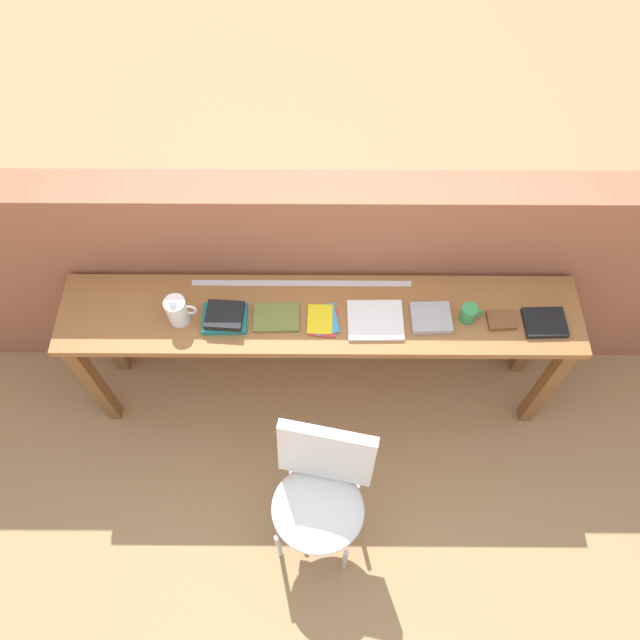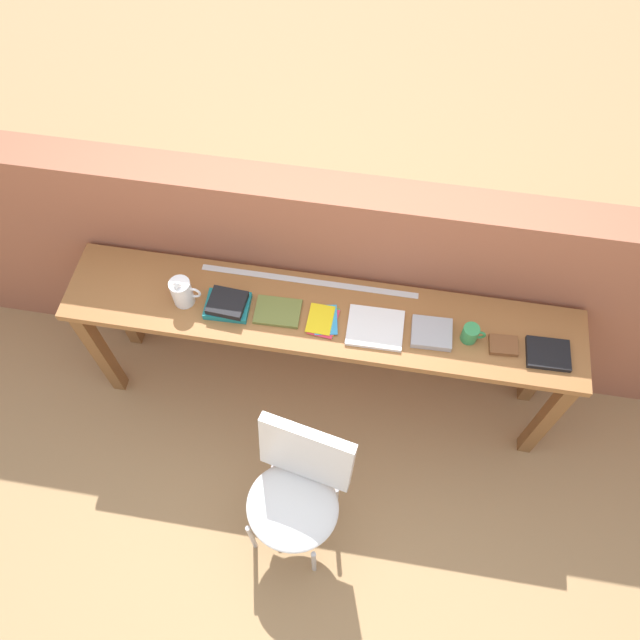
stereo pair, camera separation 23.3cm
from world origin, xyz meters
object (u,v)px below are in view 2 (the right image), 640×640
Objects in this scene: magazine_cycling at (278,312)px; book_open_centre at (375,328)px; mug at (471,334)px; pitcher_white at (182,292)px; pamphlet_pile_colourful at (323,320)px; chair_white_moulded at (297,488)px; book_stack_leftmost at (227,305)px; book_repair_rightmost at (548,354)px; leather_journal_brown at (503,345)px.

book_open_centre is (0.47, -0.01, 0.00)m from magazine_cycling.
pitcher_white is at bearing -179.46° from mug.
magazine_cycling is at bearing 176.87° from pamphlet_pile_colourful.
pitcher_white reaches higher than magazine_cycling.
magazine_cycling is (0.45, 0.01, -0.07)m from pitcher_white.
chair_white_moulded is 4.13× the size of magazine_cycling.
pitcher_white is 0.98× the size of pamphlet_pile_colourful.
book_stack_leftmost is 0.71m from book_open_centre.
book_repair_rightmost is at bearing -0.55° from pitcher_white.
pitcher_white reaches higher than book_open_centre.
mug is at bearing -1.19° from magazine_cycling.
book_stack_leftmost is at bearing -1.56° from pitcher_white.
book_repair_rightmost is at bearing -4.65° from mug.
chair_white_moulded is 8.10× the size of mug.
book_stack_leftmost is 0.24m from magazine_cycling.
book_repair_rightmost is (0.80, -0.01, 0.00)m from book_open_centre.
mug is at bearing 1.69° from book_open_centre.
pamphlet_pile_colourful is 0.25m from book_open_centre.
book_stack_leftmost is at bearing -179.85° from pamphlet_pile_colourful.
chair_white_moulded is 0.79m from pamphlet_pile_colourful.
chair_white_moulded is at bearing -148.12° from book_repair_rightmost.
book_stack_leftmost reaches higher than leather_journal_brown.
book_stack_leftmost is 1.30m from leather_journal_brown.
book_stack_leftmost is 1.08× the size of book_repair_rightmost.
book_repair_rightmost is (1.04, -0.01, 0.01)m from pamphlet_pile_colourful.
leather_journal_brown is (0.85, 0.70, 0.37)m from chair_white_moulded.
pamphlet_pile_colourful is (0.22, -0.01, -0.00)m from magazine_cycling.
pitcher_white is (-0.67, 0.71, 0.43)m from chair_white_moulded.
leather_journal_brown reaches higher than pamphlet_pile_colourful.
book_open_centre is (0.71, -0.00, -0.02)m from book_stack_leftmost.
mug is 0.16m from leather_journal_brown.
pitcher_white reaches higher than mug.
magazine_cycling is 0.83× the size of book_open_centre.
book_stack_leftmost is at bearing 178.01° from book_repair_rightmost.
magazine_cycling is at bearing 177.49° from book_open_centre.
mug is (1.36, 0.01, -0.03)m from pitcher_white.
pamphlet_pile_colourful is 1.04m from book_repair_rightmost.
book_open_centre reaches higher than pamphlet_pile_colourful.
pamphlet_pile_colourful is (0.67, -0.00, -0.07)m from pitcher_white.
pamphlet_pile_colourful is 0.96× the size of book_repair_rightmost.
chair_white_moulded is 1.31m from book_repair_rightmost.
chair_white_moulded is 1.16m from leather_journal_brown.
chair_white_moulded is 0.92m from book_stack_leftmost.
book_repair_rightmost is at bearing -6.91° from leather_journal_brown.
leather_journal_brown is (1.06, -0.01, 0.00)m from magazine_cycling.
book_open_centre is 0.44m from mug.
pamphlet_pile_colourful is 0.68m from mug.
leather_journal_brown reaches higher than chair_white_moulded.
book_open_centre is at bearing -3.22° from magazine_cycling.
book_open_centre is (0.25, -0.00, 0.00)m from pamphlet_pile_colourful.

